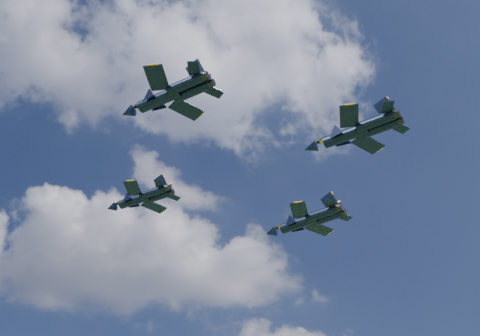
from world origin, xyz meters
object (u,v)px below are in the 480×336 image
jet_lead (133,201)px  jet_slot (343,136)px  jet_right (297,224)px  jet_left (157,100)px

jet_lead → jet_slot: (33.78, -21.59, -1.04)m
jet_lead → jet_right: size_ratio=0.89×
jet_slot → jet_lead: bearing=92.3°
jet_left → jet_right: size_ratio=0.99×
jet_lead → jet_left: jet_left is taller
jet_left → jet_right: jet_left is taller
jet_right → jet_left: bearing=178.2°
jet_left → jet_right: bearing=-5.9°
jet_left → jet_right: (24.57, 29.93, -1.59)m
jet_left → jet_right: 38.76m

